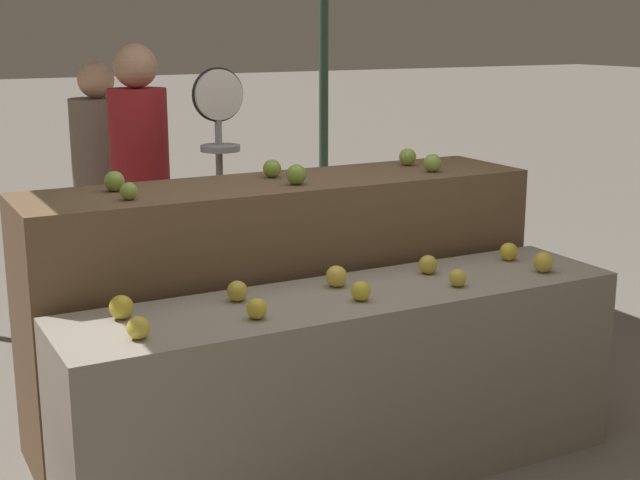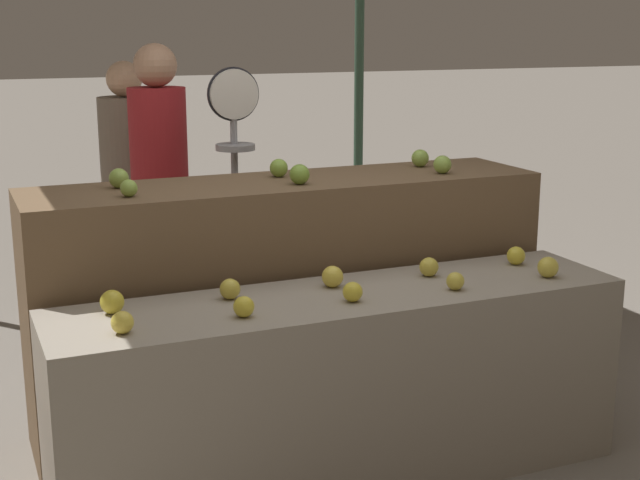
% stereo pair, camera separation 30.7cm
% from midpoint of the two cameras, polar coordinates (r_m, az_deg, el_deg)
% --- Properties ---
extents(ground_plane, '(60.00, 60.00, 0.00)m').
position_cam_midpoint_polar(ground_plane, '(3.80, 3.85, -14.97)').
color(ground_plane, gray).
extents(display_counter_front, '(2.31, 0.55, 0.79)m').
position_cam_midpoint_polar(display_counter_front, '(3.63, 3.95, -9.49)').
color(display_counter_front, gray).
rests_on(display_counter_front, ground_plane).
extents(display_counter_back, '(2.31, 0.55, 1.15)m').
position_cam_midpoint_polar(display_counter_back, '(4.07, 0.16, -4.15)').
color(display_counter_back, brown).
rests_on(display_counter_back, ground_plane).
extents(apple_front_0, '(0.08, 0.08, 0.08)m').
position_cam_midpoint_polar(apple_front_0, '(3.08, -9.77, -5.26)').
color(apple_front_0, yellow).
rests_on(apple_front_0, display_counter_front).
extents(apple_front_1, '(0.08, 0.08, 0.08)m').
position_cam_midpoint_polar(apple_front_1, '(3.21, -2.18, -4.33)').
color(apple_front_1, gold).
rests_on(apple_front_1, display_counter_front).
extents(apple_front_2, '(0.08, 0.08, 0.08)m').
position_cam_midpoint_polar(apple_front_2, '(3.39, 4.70, -3.36)').
color(apple_front_2, gold).
rests_on(apple_front_2, display_counter_front).
extents(apple_front_3, '(0.07, 0.07, 0.07)m').
position_cam_midpoint_polar(apple_front_3, '(3.60, 11.08, -2.63)').
color(apple_front_3, gold).
rests_on(apple_front_3, display_counter_front).
extents(apple_front_4, '(0.09, 0.09, 0.09)m').
position_cam_midpoint_polar(apple_front_4, '(3.86, 16.61, -1.70)').
color(apple_front_4, gold).
rests_on(apple_front_4, display_counter_front).
extents(apple_front_5, '(0.09, 0.09, 0.09)m').
position_cam_midpoint_polar(apple_front_5, '(3.30, -10.59, -3.95)').
color(apple_front_5, gold).
rests_on(apple_front_5, display_counter_front).
extents(apple_front_6, '(0.08, 0.08, 0.08)m').
position_cam_midpoint_polar(apple_front_6, '(3.42, -3.23, -3.18)').
color(apple_front_6, gold).
rests_on(apple_front_6, display_counter_front).
extents(apple_front_7, '(0.09, 0.09, 0.09)m').
position_cam_midpoint_polar(apple_front_7, '(3.57, 3.25, -2.38)').
color(apple_front_7, yellow).
rests_on(apple_front_7, display_counter_front).
extents(apple_front_8, '(0.08, 0.08, 0.08)m').
position_cam_midpoint_polar(apple_front_8, '(3.77, 9.31, -1.74)').
color(apple_front_8, gold).
rests_on(apple_front_8, display_counter_front).
extents(apple_front_9, '(0.08, 0.08, 0.08)m').
position_cam_midpoint_polar(apple_front_9, '(4.03, 14.58, -1.00)').
color(apple_front_9, gold).
rests_on(apple_front_9, display_counter_front).
extents(apple_back_0, '(0.07, 0.07, 0.07)m').
position_cam_midpoint_polar(apple_back_0, '(3.60, -9.77, 3.27)').
color(apple_back_0, '#8EB247').
rests_on(apple_back_0, display_counter_back).
extents(apple_back_1, '(0.09, 0.09, 0.09)m').
position_cam_midpoint_polar(apple_back_1, '(3.83, 0.98, 4.21)').
color(apple_back_1, '#7AA338').
rests_on(apple_back_1, display_counter_back).
extents(apple_back_2, '(0.08, 0.08, 0.08)m').
position_cam_midpoint_polar(apple_back_2, '(4.17, 9.94, 4.77)').
color(apple_back_2, '#8EB247').
rests_on(apple_back_2, display_counter_back).
extents(apple_back_3, '(0.08, 0.08, 0.08)m').
position_cam_midpoint_polar(apple_back_3, '(3.80, -10.51, 3.89)').
color(apple_back_3, '#8EB247').
rests_on(apple_back_3, display_counter_back).
extents(apple_back_4, '(0.08, 0.08, 0.08)m').
position_cam_midpoint_polar(apple_back_4, '(4.02, -0.47, 4.62)').
color(apple_back_4, '#84AD3D').
rests_on(apple_back_4, display_counter_back).
extents(apple_back_5, '(0.08, 0.08, 0.08)m').
position_cam_midpoint_polar(apple_back_5, '(4.36, 8.45, 5.19)').
color(apple_back_5, '#8EB247').
rests_on(apple_back_5, display_counter_back).
extents(produce_scale, '(0.27, 0.20, 1.61)m').
position_cam_midpoint_polar(produce_scale, '(4.54, -3.54, 5.38)').
color(produce_scale, '#99999E').
rests_on(produce_scale, ground_plane).
extents(person_vendor_at_scale, '(0.35, 0.35, 1.73)m').
position_cam_midpoint_polar(person_vendor_at_scale, '(4.80, -8.41, 3.89)').
color(person_vendor_at_scale, '#2D2D38').
rests_on(person_vendor_at_scale, ground_plane).
extents(person_customer_left, '(0.44, 0.44, 1.61)m').
position_cam_midpoint_polar(person_customer_left, '(5.49, -10.58, 4.12)').
color(person_customer_left, '#2D2D38').
rests_on(person_customer_left, ground_plane).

